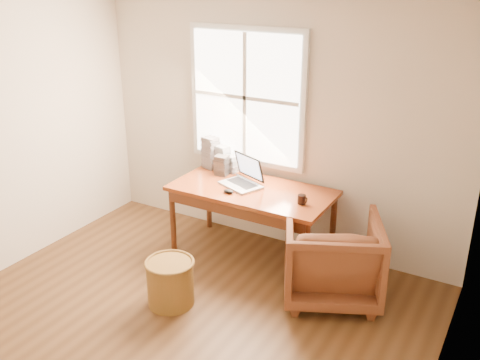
# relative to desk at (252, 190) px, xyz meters

# --- Properties ---
(room_shell) EXTENTS (4.04, 4.54, 2.64)m
(room_shell) POSITION_rel_desk_xyz_m (-0.02, -1.64, 0.59)
(room_shell) COLOR brown
(room_shell) RESTS_ON ground
(desk) EXTENTS (1.60, 0.80, 0.04)m
(desk) POSITION_rel_desk_xyz_m (0.00, 0.00, 0.00)
(desk) COLOR brown
(desk) RESTS_ON room_shell
(armchair) EXTENTS (1.11, 1.12, 0.77)m
(armchair) POSITION_rel_desk_xyz_m (0.96, -0.28, -0.34)
(armchair) COLOR brown
(armchair) RESTS_ON room_shell
(wicker_stool) EXTENTS (0.44, 0.44, 0.41)m
(wicker_stool) POSITION_rel_desk_xyz_m (-0.21, -1.10, -0.52)
(wicker_stool) COLOR brown
(wicker_stool) RESTS_ON room_shell
(laptop) EXTENTS (0.58, 0.59, 0.33)m
(laptop) POSITION_rel_desk_xyz_m (-0.13, 0.00, 0.19)
(laptop) COLOR silver
(laptop) RESTS_ON desk
(mouse) EXTENTS (0.11, 0.07, 0.04)m
(mouse) POSITION_rel_desk_xyz_m (-0.14, -0.21, 0.04)
(mouse) COLOR black
(mouse) RESTS_ON desk
(coffee_mug) EXTENTS (0.10, 0.10, 0.09)m
(coffee_mug) POSITION_rel_desk_xyz_m (0.57, -0.09, 0.06)
(coffee_mug) COLOR black
(coffee_mug) RESTS_ON desk
(cd_stack_a) EXTENTS (0.16, 0.15, 0.27)m
(cd_stack_a) POSITION_rel_desk_xyz_m (-0.53, 0.30, 0.16)
(cd_stack_a) COLOR silver
(cd_stack_a) RESTS_ON desk
(cd_stack_b) EXTENTS (0.14, 0.13, 0.21)m
(cd_stack_b) POSITION_rel_desk_xyz_m (-0.47, 0.18, 0.12)
(cd_stack_b) COLOR #242328
(cd_stack_b) RESTS_ON desk
(cd_stack_c) EXTENTS (0.18, 0.17, 0.35)m
(cd_stack_c) POSITION_rel_desk_xyz_m (-0.67, 0.29, 0.20)
(cd_stack_c) COLOR #A1A0AE
(cd_stack_c) RESTS_ON desk
(cd_stack_d) EXTENTS (0.16, 0.15, 0.18)m
(cd_stack_d) POSITION_rel_desk_xyz_m (-0.43, 0.31, 0.11)
(cd_stack_d) COLOR #B6BCC3
(cd_stack_d) RESTS_ON desk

